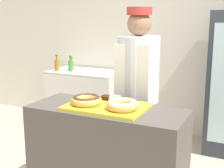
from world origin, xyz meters
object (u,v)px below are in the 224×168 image
object	(u,v)px
donut_chocolate_glaze	(86,100)
donut_mini_center	(115,98)
donut_light_glaze	(122,104)
bottle_green	(70,65)
bottle_amber	(72,65)
brownie_back_left	(107,98)
serving_tray	(107,107)
brownie_back_right	(124,100)
baker_person	(138,94)
chest_freezer	(86,99)
bottle_amber_b	(57,65)

from	to	relation	value
donut_chocolate_glaze	donut_mini_center	size ratio (longest dim) A/B	2.10
donut_light_glaze	bottle_green	world-z (taller)	bottle_green
bottle_amber	bottle_green	distance (m)	0.12
bottle_green	donut_chocolate_glaze	bearing A→B (deg)	-53.56
donut_mini_center	bottle_amber	distance (m)	2.17
brownie_back_left	bottle_amber	xyz separation A→B (m)	(-1.39, 1.60, -0.02)
serving_tray	bottle_green	distance (m)	2.18
donut_light_glaze	serving_tray	bearing A→B (deg)	162.66
brownie_back_right	bottle_green	xyz separation A→B (m)	(-1.50, 1.49, -0.01)
donut_mini_center	bottle_green	world-z (taller)	bottle_green
baker_person	bottle_amber	world-z (taller)	baker_person
brownie_back_left	bottle_amber	size ratio (longest dim) A/B	0.44
baker_person	bottle_green	size ratio (longest dim) A/B	7.63
baker_person	chest_freezer	world-z (taller)	baker_person
serving_tray	donut_chocolate_glaze	distance (m)	0.18
serving_tray	bottle_amber	size ratio (longest dim) A/B	3.29
baker_person	chest_freezer	distance (m)	1.78
bottle_amber	chest_freezer	bearing A→B (deg)	-1.99
brownie_back_right	bottle_amber	bearing A→B (deg)	134.02
brownie_back_right	bottle_green	world-z (taller)	bottle_green
brownie_back_left	bottle_amber	bearing A→B (deg)	130.85
serving_tray	brownie_back_right	distance (m)	0.18
donut_mini_center	baker_person	world-z (taller)	baker_person
donut_light_glaze	bottle_amber_b	distance (m)	2.42
chest_freezer	bottle_amber_b	size ratio (longest dim) A/B	4.57
serving_tray	bottle_amber_b	distance (m)	2.27
serving_tray	brownie_back_left	size ratio (longest dim) A/B	7.40
donut_light_glaze	brownie_back_right	distance (m)	0.23
donut_chocolate_glaze	donut_light_glaze	xyz separation A→B (m)	(0.32, 0.00, 0.00)
donut_chocolate_glaze	chest_freezer	xyz separation A→B (m)	(-1.06, 1.81, -0.55)
brownie_back_left	brownie_back_right	world-z (taller)	same
bottle_amber	serving_tray	bearing A→B (deg)	-50.23
donut_light_glaze	donut_chocolate_glaze	bearing A→B (deg)	180.00
brownie_back_right	baker_person	distance (m)	0.44
donut_chocolate_glaze	bottle_amber_b	size ratio (longest dim) A/B	1.09
bottle_green	baker_person	bearing A→B (deg)	-35.99
donut_chocolate_glaze	bottle_amber_b	bearing A→B (deg)	131.53
donut_chocolate_glaze	brownie_back_right	size ratio (longest dim) A/B	2.95
donut_light_glaze	chest_freezer	bearing A→B (deg)	127.39
donut_chocolate_glaze	donut_light_glaze	world-z (taller)	same
baker_person	brownie_back_right	bearing A→B (deg)	-84.88
bottle_amber	baker_person	bearing A→B (deg)	-37.80
donut_chocolate_glaze	baker_person	world-z (taller)	baker_person
donut_chocolate_glaze	bottle_amber	distance (m)	2.24
brownie_back_right	baker_person	xyz separation A→B (m)	(-0.04, 0.43, -0.05)
bottle_amber	bottle_green	xyz separation A→B (m)	(0.05, -0.11, 0.01)
chest_freezer	donut_chocolate_glaze	bearing A→B (deg)	-59.63
brownie_back_left	bottle_green	world-z (taller)	bottle_green
serving_tray	bottle_amber_b	size ratio (longest dim) A/B	2.73
serving_tray	bottle_green	xyz separation A→B (m)	(-1.42, 1.65, 0.02)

